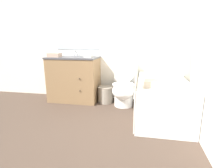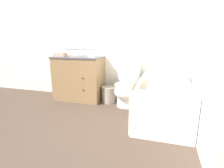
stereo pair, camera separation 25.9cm
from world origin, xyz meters
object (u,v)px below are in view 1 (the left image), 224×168
at_px(vanity_cabinet, 74,78).
at_px(bathtub, 162,98).
at_px(hand_towel_folded, 54,55).
at_px(toilet, 124,86).
at_px(wastebasket, 105,95).
at_px(tissue_box, 88,55).
at_px(sink_faucet, 77,54).
at_px(bath_towel_folded, 156,84).

distance_m(vanity_cabinet, bathtub, 1.66).
bearing_deg(vanity_cabinet, hand_towel_folded, -160.65).
xyz_separation_m(toilet, hand_towel_folded, (-1.29, -0.02, 0.53)).
bearing_deg(wastebasket, tissue_box, -179.97).
bearing_deg(vanity_cabinet, tissue_box, -3.74).
bearing_deg(hand_towel_folded, bathtub, -9.98).
height_order(vanity_cabinet, hand_towel_folded, hand_towel_folded).
xyz_separation_m(sink_faucet, hand_towel_folded, (-0.31, -0.29, 0.00)).
bearing_deg(vanity_cabinet, bath_towel_folded, -30.14).
bearing_deg(hand_towel_folded, bath_towel_folded, -22.61).
distance_m(toilet, wastebasket, 0.41).
distance_m(vanity_cabinet, sink_faucet, 0.48).
xyz_separation_m(sink_faucet, bath_towel_folded, (1.47, -1.04, -0.28)).
height_order(bathtub, bath_towel_folded, bath_towel_folded).
height_order(toilet, wastebasket, toilet).
relative_size(sink_faucet, toilet, 0.17).
height_order(wastebasket, hand_towel_folded, hand_towel_folded).
bearing_deg(bath_towel_folded, vanity_cabinet, 149.86).
height_order(sink_faucet, tissue_box, sink_faucet).
bearing_deg(sink_faucet, toilet, -15.54).
distance_m(vanity_cabinet, tissue_box, 0.55).
distance_m(bathtub, wastebasket, 1.08).
bearing_deg(hand_towel_folded, sink_faucet, 42.80).
bearing_deg(wastebasket, toilet, -11.00).
bearing_deg(sink_faucet, vanity_cabinet, -90.00).
distance_m(bathtub, tissue_box, 1.49).
relative_size(bathtub, hand_towel_folded, 6.21).
relative_size(toilet, tissue_box, 5.91).
distance_m(tissue_box, bath_towel_folded, 1.46).
bearing_deg(wastebasket, vanity_cabinet, 178.15).
xyz_separation_m(wastebasket, bath_towel_folded, (0.86, -0.84, 0.45)).
relative_size(bathtub, tissue_box, 9.73).
bearing_deg(bath_towel_folded, bathtub, 73.39).
xyz_separation_m(vanity_cabinet, bathtub, (1.59, -0.45, -0.15)).
height_order(toilet, bathtub, toilet).
distance_m(hand_towel_folded, bath_towel_folded, 1.96).
relative_size(wastebasket, hand_towel_folded, 1.33).
relative_size(bathtub, bath_towel_folded, 4.38).
xyz_separation_m(wastebasket, hand_towel_folded, (-0.93, -0.09, 0.73)).
bearing_deg(bathtub, bath_towel_folded, -106.61).
height_order(sink_faucet, toilet, sink_faucet).
bearing_deg(toilet, bathtub, -29.83).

